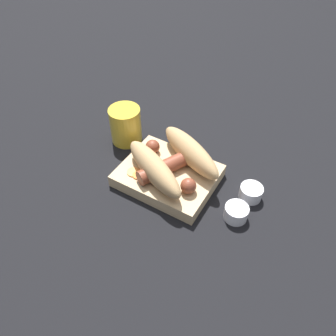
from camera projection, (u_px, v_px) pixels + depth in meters
ground_plane at (168, 180)px, 0.77m from camera, size 3.00×3.00×0.00m
food_tray at (168, 176)px, 0.76m from camera, size 0.21×0.17×0.03m
bread_roll at (173, 160)px, 0.73m from camera, size 0.24×0.22×0.06m
sausage at (169, 165)px, 0.73m from camera, size 0.17×0.15×0.03m
pickled_veggies at (136, 173)px, 0.74m from camera, size 0.05×0.04×0.00m
condiment_cup_near at (236, 213)px, 0.68m from camera, size 0.05×0.05×0.03m
condiment_cup_far at (251, 193)px, 0.72m from camera, size 0.05×0.05×0.03m
drink_glass at (126, 125)px, 0.84m from camera, size 0.08×0.08×0.10m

